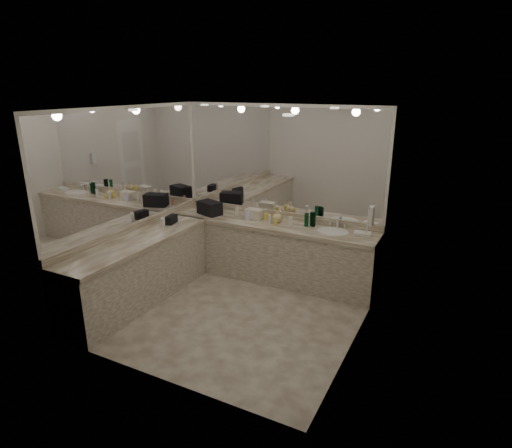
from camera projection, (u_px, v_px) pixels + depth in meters
The scene contains 37 objects.
floor at pixel (232, 312), 5.64m from camera, with size 3.20×3.20×0.00m, color beige.
ceiling at pixel (228, 108), 4.84m from camera, with size 3.20×3.20×0.00m, color white.
wall_back at pixel (280, 192), 6.51m from camera, with size 3.20×0.02×2.60m, color silver.
wall_left at pixel (131, 203), 5.93m from camera, with size 0.02×3.00×2.60m, color silver.
wall_right at pixel (360, 238), 4.55m from camera, with size 0.02×3.00×2.60m, color silver.
vanity_back_base at pixel (271, 252), 6.53m from camera, with size 3.20×0.60×0.84m, color beige.
vanity_back_top at pixel (271, 224), 6.38m from camera, with size 3.20×0.64×0.06m, color beige.
vanity_left_base at pixel (138, 273), 5.82m from camera, with size 0.60×2.40×0.84m, color beige.
vanity_left_top at pixel (136, 242), 5.68m from camera, with size 0.64×2.42×0.06m, color beige.
backsplash_back at pixel (279, 214), 6.60m from camera, with size 3.20×0.04×0.10m, color beige.
backsplash_left at pixel (134, 227), 6.03m from camera, with size 0.04×3.00×0.10m, color beige.
mirror_back at pixel (280, 161), 6.35m from camera, with size 3.12×0.01×1.55m, color white.
mirror_left at pixel (128, 169), 5.78m from camera, with size 0.01×2.92×1.55m, color white.
sink at pixel (333, 232), 5.97m from camera, with size 0.44×0.44×0.03m, color white.
faucet at pixel (338, 223), 6.13m from camera, with size 0.24×0.16×0.14m, color silver.
wall_phone at pixel (371, 216), 5.15m from camera, with size 0.06×0.10×0.24m, color white.
door at pixel (345, 277), 4.21m from camera, with size 0.02×0.82×2.10m, color white.
black_toiletry_bag at pixel (210, 208), 6.75m from camera, with size 0.37×0.24×0.21m, color black.
black_bag_spill at pixel (171, 219), 6.32m from camera, with size 0.10×0.22×0.12m, color black.
cream_cosmetic_case at pixel (254, 214), 6.54m from camera, with size 0.25×0.15×0.14m, color beige.
hand_towel at pixel (363, 234), 5.83m from camera, with size 0.23×0.15×0.04m, color white.
lotion_left at pixel (163, 223), 6.15m from camera, with size 0.06×0.06×0.13m, color white.
soap_bottle_a at pixel (237, 211), 6.63m from camera, with size 0.07×0.07×0.18m, color silver.
soap_bottle_b at pixel (249, 214), 6.50m from camera, with size 0.08×0.08×0.18m, color white.
soap_bottle_c at pixel (277, 216), 6.35m from camera, with size 0.15×0.15×0.19m, color #E2CA83.
green_bottle_0 at pixel (312, 219), 6.20m from camera, with size 0.07×0.07×0.21m, color #0A542A.
green_bottle_1 at pixel (307, 220), 6.18m from camera, with size 0.06×0.06×0.19m, color #0A542A.
green_bottle_2 at pixel (314, 219), 6.20m from camera, with size 0.07×0.07×0.20m, color #0A542A.
green_bottle_3 at pixel (313, 220), 6.17m from camera, with size 0.07×0.07×0.19m, color #0A542A.
amenity_bottle_0 at pixel (270, 218), 6.37m from camera, with size 0.04×0.04×0.12m, color #F2D84C.
amenity_bottle_1 at pixel (291, 222), 6.18m from camera, with size 0.05×0.05×0.14m, color white.
amenity_bottle_2 at pixel (269, 220), 6.31m from camera, with size 0.04×0.04×0.12m, color silver.
amenity_bottle_3 at pixel (276, 223), 6.26m from camera, with size 0.05×0.05×0.07m, color #F2D84C.
amenity_bottle_4 at pixel (213, 211), 6.82m from camera, with size 0.05×0.05×0.08m, color #9966B2.
amenity_bottle_5 at pixel (274, 217), 6.48m from camera, with size 0.04×0.04×0.10m, color #E0B28C.
amenity_bottle_6 at pixel (205, 207), 7.01m from camera, with size 0.04×0.04×0.09m, color #E57F66.
amenity_bottle_7 at pixel (266, 217), 6.49m from camera, with size 0.06×0.06×0.09m, color #F2D84C.
Camera 1 is at (2.55, -4.32, 2.85)m, focal length 30.00 mm.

